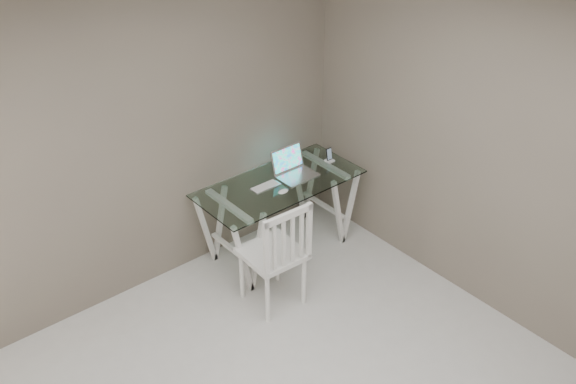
% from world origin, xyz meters
% --- Properties ---
extents(room, '(4.50, 4.52, 2.71)m').
position_xyz_m(room, '(-0.06, 0.02, 1.72)').
color(room, beige).
rests_on(room, ground).
extents(desk, '(1.50, 0.70, 0.75)m').
position_xyz_m(desk, '(1.13, 1.85, 0.38)').
color(desk, silver).
rests_on(desk, ground).
extents(chair, '(0.48, 0.48, 1.01)m').
position_xyz_m(chair, '(0.64, 1.26, 0.56)').
color(chair, white).
rests_on(chair, ground).
extents(laptop, '(0.34, 0.30, 0.24)m').
position_xyz_m(laptop, '(1.32, 1.88, 0.80)').
color(laptop, silver).
rests_on(laptop, desk).
extents(keyboard, '(0.27, 0.12, 0.01)m').
position_xyz_m(keyboard, '(0.99, 1.87, 0.75)').
color(keyboard, silver).
rests_on(keyboard, desk).
extents(mouse, '(0.10, 0.06, 0.03)m').
position_xyz_m(mouse, '(1.05, 1.69, 0.76)').
color(mouse, white).
rests_on(mouse, desk).
extents(phone_dock, '(0.07, 0.07, 0.13)m').
position_xyz_m(phone_dock, '(1.74, 1.85, 0.78)').
color(phone_dock, white).
rests_on(phone_dock, desk).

